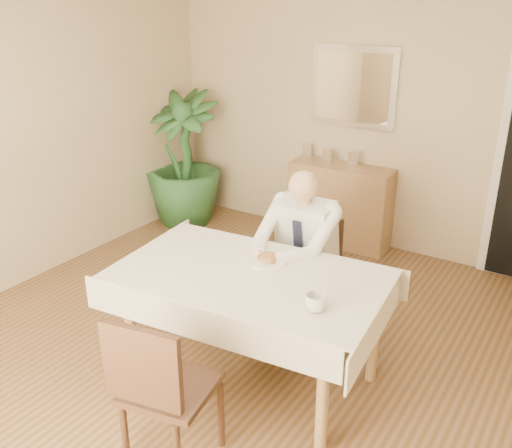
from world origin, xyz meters
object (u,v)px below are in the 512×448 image
Objects in this scene: dining_table at (249,285)px; chair_near at (160,385)px; sideboard at (340,205)px; coffee_mug at (316,303)px; chair_far at (312,262)px; potted_palm at (183,159)px; seated_man at (295,249)px.

chair_near is (0.05, -0.92, -0.15)m from dining_table.
sideboard is (-0.42, 2.28, -0.26)m from dining_table.
dining_table is 1.78× the size of sideboard.
chair_near reaches higher than coffee_mug.
chair_near reaches higher than dining_table.
chair_near is 0.94m from coffee_mug.
potted_palm is (-2.10, 1.01, 0.25)m from chair_far.
potted_palm is at bearing 159.27° from chair_far.
dining_table is at bearing 162.58° from coffee_mug.
sideboard is at bearing 87.44° from chair_near.
chair_far is 0.36m from seated_man.
chair_far is at bearing 117.91° from coffee_mug.
chair_near is 0.74× the size of seated_man.
sideboard is at bearing 111.70° from coffee_mug.
dining_table is 0.59m from seated_man.
coffee_mug is at bearing -69.86° from sideboard.
coffee_mug is 2.67m from sideboard.
sideboard is at bearing 13.07° from potted_palm.
dining_table is 14.24× the size of coffee_mug.
coffee_mug is (0.56, -1.05, 0.34)m from chair_far.
chair_near is at bearing -52.59° from potted_palm.
seated_man is at bearing 84.48° from dining_table.
chair_near is 3.23m from sideboard.
dining_table is at bearing -41.97° from potted_palm.
chair_far is 1.23m from coffee_mug.
coffee_mug is at bearing -54.09° from seated_man.
dining_table is 0.90m from chair_far.
sideboard is (-0.42, 1.40, -0.06)m from chair_far.
coffee_mug reaches higher than sideboard.
seated_man reaches higher than sideboard.
dining_table is 2.16× the size of chair_far.
seated_man reaches higher than dining_table.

